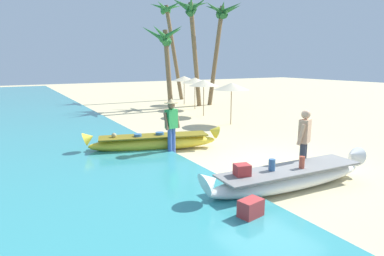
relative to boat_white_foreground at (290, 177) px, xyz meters
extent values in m
plane|color=beige|center=(0.77, 1.44, -0.27)|extent=(80.00, 80.00, 0.00)
ellipsoid|color=white|center=(0.02, 0.00, -0.04)|extent=(4.31, 1.05, 0.46)
cone|color=white|center=(2.10, -0.11, 0.24)|extent=(0.46, 0.52, 0.56)
cone|color=white|center=(-2.07, 0.11, 0.24)|extent=(0.46, 0.52, 0.56)
cube|color=gray|center=(0.02, 0.00, 0.19)|extent=(3.62, 1.03, 0.04)
cube|color=#B73333|center=(-1.24, 0.16, 0.32)|extent=(0.37, 0.34, 0.26)
cylinder|color=#386699|center=(-0.48, 0.09, 0.33)|extent=(0.15, 0.15, 0.28)
cylinder|color=#B74C38|center=(0.23, -0.12, 0.34)|extent=(0.12, 0.12, 0.29)
ellipsoid|color=yellow|center=(-1.34, 4.58, -0.03)|extent=(4.16, 1.80, 0.49)
cone|color=yellow|center=(0.59, 4.04, 0.26)|extent=(0.51, 0.52, 0.50)
cone|color=yellow|center=(-3.27, 5.13, 0.26)|extent=(0.51, 0.52, 0.50)
cube|color=olive|center=(-1.34, 4.58, 0.21)|extent=(3.53, 1.63, 0.04)
sphere|color=tan|center=(-2.55, 4.93, 0.29)|extent=(0.16, 0.16, 0.16)
cylinder|color=#386699|center=(-1.86, 4.67, 0.26)|extent=(0.24, 0.24, 0.10)
cylinder|color=#386699|center=(-1.14, 4.57, 0.26)|extent=(0.27, 0.27, 0.10)
cylinder|color=#3D5BA8|center=(-0.95, 3.96, 0.14)|extent=(0.14, 0.14, 0.82)
cylinder|color=#3D5BA8|center=(-1.09, 3.93, 0.14)|extent=(0.14, 0.14, 0.82)
cube|color=green|center=(-1.02, 3.95, 0.84)|extent=(0.40, 0.30, 0.59)
cylinder|color=brown|center=(-0.79, 3.99, 0.79)|extent=(0.14, 0.21, 0.54)
cylinder|color=brown|center=(-1.24, 3.87, 0.79)|extent=(0.14, 0.21, 0.54)
sphere|color=brown|center=(-1.02, 3.95, 1.25)|extent=(0.22, 0.22, 0.22)
cylinder|color=tan|center=(-1.02, 3.95, 1.33)|extent=(0.44, 0.44, 0.02)
cone|color=tan|center=(-1.02, 3.95, 1.40)|extent=(0.26, 0.26, 0.12)
cylinder|color=#333842|center=(0.77, 0.36, 0.17)|extent=(0.14, 0.14, 0.89)
cylinder|color=#333842|center=(0.90, 0.43, 0.17)|extent=(0.14, 0.14, 0.89)
cube|color=tan|center=(0.84, 0.39, 0.91)|extent=(0.42, 0.36, 0.57)
cylinder|color=tan|center=(0.62, 0.30, 0.86)|extent=(0.17, 0.21, 0.52)
cylinder|color=tan|center=(1.03, 0.52, 0.86)|extent=(0.17, 0.21, 0.52)
sphere|color=tan|center=(0.84, 0.39, 1.31)|extent=(0.22, 0.22, 0.22)
cylinder|color=#8E6B47|center=(3.55, 7.07, 0.68)|extent=(0.04, 0.04, 1.90)
cone|color=beige|center=(3.55, 7.07, 1.48)|extent=(1.60, 1.60, 0.32)
cylinder|color=#8E6B47|center=(3.77, 9.81, 0.68)|extent=(0.04, 0.04, 1.90)
cone|color=beige|center=(3.77, 9.81, 1.48)|extent=(1.60, 1.60, 0.32)
cylinder|color=#8E6B47|center=(4.65, 12.25, 0.68)|extent=(0.04, 0.04, 1.90)
cone|color=beige|center=(4.65, 12.25, 1.48)|extent=(1.60, 1.60, 0.32)
cylinder|color=#8E6B47|center=(5.15, 14.54, 0.68)|extent=(0.04, 0.04, 1.90)
cone|color=beige|center=(5.15, 14.54, 1.48)|extent=(1.60, 1.60, 0.32)
cylinder|color=brown|center=(7.01, 13.56, 2.92)|extent=(1.19, 0.28, 6.42)
cone|color=#23602D|center=(7.98, 13.48, 5.87)|extent=(1.89, 0.63, 1.09)
cone|color=#23602D|center=(7.73, 14.03, 5.85)|extent=(1.26, 1.88, 1.16)
cone|color=#23602D|center=(7.23, 13.93, 5.97)|extent=(1.19, 1.59, 0.80)
cone|color=#23602D|center=(6.98, 13.53, 5.88)|extent=(1.78, 0.45, 1.06)
cone|color=#23602D|center=(7.23, 13.16, 5.98)|extent=(1.17, 1.65, 0.78)
cone|color=#23602D|center=(7.73, 13.16, 5.92)|extent=(1.26, 1.64, 0.96)
cylinder|color=brown|center=(3.00, 12.50, 2.03)|extent=(0.60, 0.28, 4.63)
cone|color=#287033|center=(3.26, 12.52, 4.16)|extent=(1.54, 0.47, 0.94)
cone|color=#287033|center=(3.03, 12.94, 4.04)|extent=(0.99, 1.69, 1.22)
cone|color=#287033|center=(2.40, 12.74, 4.04)|extent=(1.75, 1.17, 1.24)
cone|color=#287033|center=(2.48, 12.28, 4.13)|extent=(1.53, 1.10, 1.01)
cone|color=#287033|center=(3.03, 12.08, 4.13)|extent=(1.01, 1.65, 1.01)
cylinder|color=brown|center=(5.34, 13.42, 2.93)|extent=(0.94, 0.28, 6.43)
cone|color=#23602D|center=(5.47, 13.44, 6.02)|extent=(1.69, 0.43, 0.74)
cone|color=#23602D|center=(5.22, 13.75, 5.83)|extent=(1.03, 1.33, 1.14)
cone|color=#23602D|center=(4.79, 13.76, 5.88)|extent=(1.11, 1.41, 1.07)
cone|color=#23602D|center=(4.56, 13.46, 5.95)|extent=(1.70, 0.52, 0.92)
cone|color=#23602D|center=(4.77, 12.94, 5.88)|extent=(1.19, 1.87, 1.15)
cone|color=#23602D|center=(5.22, 13.06, 5.87)|extent=(1.06, 1.45, 1.09)
cylinder|color=brown|center=(5.91, 17.49, 3.14)|extent=(1.48, 0.28, 6.87)
cone|color=#287033|center=(5.77, 17.55, 6.44)|extent=(1.76, 0.58, 0.73)
cone|color=#287033|center=(5.47, 17.92, 6.42)|extent=(0.95, 1.72, 0.79)
cone|color=#287033|center=(4.95, 17.70, 6.43)|extent=(1.51, 1.11, 0.77)
cone|color=#287033|center=(4.95, 17.24, 6.38)|extent=(1.53, 1.22, 0.89)
cone|color=#287033|center=(5.51, 17.01, 6.38)|extent=(1.06, 1.89, 0.92)
cube|color=#C63838|center=(-1.78, -0.79, -0.06)|extent=(0.48, 0.36, 0.42)
camera|label=1|loc=(-5.44, -5.08, 2.55)|focal=30.98mm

